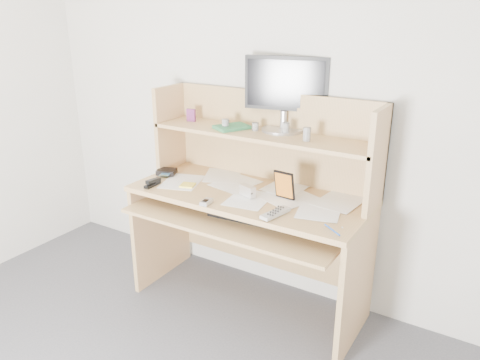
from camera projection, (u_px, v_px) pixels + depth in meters
The scene contains 19 objects.
back_wall at pixel (276, 99), 2.81m from camera, with size 3.60×0.04×2.50m, color silver.
desk at pixel (255, 198), 2.81m from camera, with size 1.40×0.70×1.30m.
paper_clutter at pixel (248, 193), 2.72m from camera, with size 1.32×0.54×0.01m, color white.
keyboard at pixel (250, 216), 2.63m from camera, with size 0.48×0.20×0.03m.
tv_remote at pixel (276, 213), 2.42m from camera, with size 0.05×0.19×0.02m, color #ABAAA5.
flip_phone at pixel (206, 201), 2.56m from camera, with size 0.04×0.08×0.02m, color silver.
stapler at pixel (152, 182), 2.82m from camera, with size 0.03×0.13×0.04m, color black.
wallet at pixel (167, 171), 3.03m from camera, with size 0.12×0.10×0.03m, color black.
sticky_note_pad at pixel (188, 185), 2.83m from camera, with size 0.08×0.08×0.01m, color yellow.
digital_camera at pixel (247, 191), 2.66m from camera, with size 0.10×0.04×0.06m, color silver.
game_case at pixel (284, 185), 2.60m from camera, with size 0.12×0.01×0.17m, color black.
blue_pen at pixel (332, 230), 2.25m from camera, with size 0.01×0.01×0.13m, color #1749AE.
card_box at pixel (191, 115), 2.99m from camera, with size 0.06×0.02×0.08m, color #A41B15.
shelf_book at pixel (232, 127), 2.82m from camera, with size 0.14×0.20×0.02m, color #35864C.
chip_stack_a at pixel (226, 124), 2.80m from camera, with size 0.04×0.04×0.06m, color black.
chip_stack_b at pixel (286, 129), 2.67m from camera, with size 0.04×0.04×0.07m, color white.
chip_stack_c at pixel (255, 127), 2.77m from camera, with size 0.04×0.04×0.05m, color black.
chip_stack_d at pixel (307, 134), 2.54m from camera, with size 0.04×0.04×0.08m, color silver.
monitor at pixel (286, 92), 2.71m from camera, with size 0.49×0.25×0.43m.
Camera 1 is at (1.28, -0.70, 1.75)m, focal length 35.00 mm.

